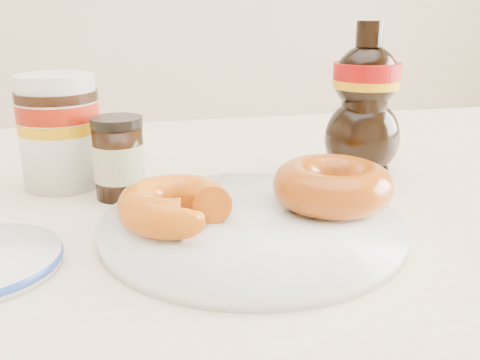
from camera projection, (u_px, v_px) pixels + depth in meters
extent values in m
cube|color=#FFECC2|center=(219.00, 223.00, 0.57)|extent=(1.40, 0.90, 0.04)
cylinder|color=#C6B28C|center=(469.00, 294.00, 1.16)|extent=(0.06, 0.06, 0.71)
cylinder|color=white|center=(252.00, 225.00, 0.50)|extent=(0.28, 0.28, 0.01)
torus|color=white|center=(252.00, 224.00, 0.50)|extent=(0.28, 0.28, 0.01)
torus|color=#CD4F0B|center=(175.00, 205.00, 0.48)|extent=(0.12, 0.12, 0.04)
torus|color=#903B09|center=(332.00, 185.00, 0.52)|extent=(0.14, 0.14, 0.04)
cylinder|color=white|center=(61.00, 140.00, 0.61)|extent=(0.09, 0.09, 0.11)
cylinder|color=maroon|center=(58.00, 111.00, 0.60)|extent=(0.09, 0.09, 0.02)
cylinder|color=#D89905|center=(59.00, 126.00, 0.61)|extent=(0.09, 0.09, 0.01)
cylinder|color=black|center=(56.00, 96.00, 0.60)|extent=(0.09, 0.09, 0.01)
cylinder|color=white|center=(55.00, 84.00, 0.59)|extent=(0.09, 0.09, 0.02)
cylinder|color=black|center=(119.00, 162.00, 0.58)|extent=(0.05, 0.05, 0.08)
cylinder|color=beige|center=(119.00, 162.00, 0.58)|extent=(0.06, 0.06, 0.04)
cylinder|color=black|center=(116.00, 122.00, 0.57)|extent=(0.06, 0.06, 0.01)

